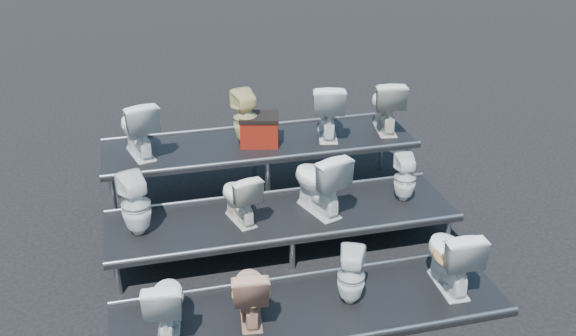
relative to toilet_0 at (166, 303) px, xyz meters
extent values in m
plane|color=black|center=(1.50, 1.30, -0.41)|extent=(80.00, 80.00, 0.00)
cube|color=black|center=(1.50, 0.00, -0.38)|extent=(4.20, 1.20, 0.06)
cube|color=black|center=(1.50, 1.30, -0.18)|extent=(4.20, 1.20, 0.46)
cube|color=black|center=(1.50, 2.60, 0.02)|extent=(4.20, 1.20, 0.86)
imported|color=white|center=(0.00, 0.00, 0.00)|extent=(0.49, 0.73, 0.69)
imported|color=tan|center=(0.84, 0.00, -0.01)|extent=(0.45, 0.70, 0.67)
imported|color=white|center=(1.94, 0.00, -0.02)|extent=(0.39, 0.39, 0.65)
imported|color=white|center=(3.08, 0.00, 0.05)|extent=(0.47, 0.80, 0.80)
imported|color=white|center=(-0.20, 1.30, 0.42)|extent=(0.42, 0.43, 0.74)
imported|color=silver|center=(0.98, 1.30, 0.37)|extent=(0.51, 0.70, 0.64)
imported|color=white|center=(1.95, 1.30, 0.46)|extent=(0.68, 0.90, 0.81)
imported|color=white|center=(3.08, 1.30, 0.36)|extent=(0.30, 0.31, 0.61)
imported|color=white|center=(-0.09, 2.60, 0.84)|extent=(0.60, 0.83, 0.76)
imported|color=#DCCA84|center=(1.32, 2.60, 0.83)|extent=(0.41, 0.41, 0.75)
imported|color=white|center=(2.46, 2.60, 0.84)|extent=(0.60, 0.85, 0.78)
imported|color=silver|center=(3.31, 2.60, 0.83)|extent=(0.54, 0.81, 0.76)
cube|color=maroon|center=(1.49, 2.56, 0.63)|extent=(0.58, 0.51, 0.36)
camera|label=1|loc=(-0.06, -5.23, 4.00)|focal=40.00mm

